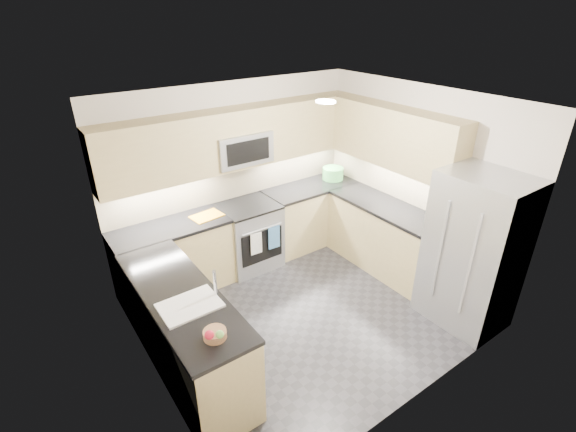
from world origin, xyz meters
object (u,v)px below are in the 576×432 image
object	(u,v)px
microwave	(240,148)
cutting_board	(207,216)
utensil_bowl	(333,173)
gas_range	(249,236)
refrigerator	(474,252)
fruit_basket	(215,334)

from	to	relation	value
microwave	cutting_board	xyz separation A→B (m)	(-0.60, -0.12, -0.75)
utensil_bowl	cutting_board	distance (m)	2.14
gas_range	refrigerator	xyz separation A→B (m)	(1.45, -2.43, 0.45)
gas_range	microwave	distance (m)	1.25
refrigerator	microwave	bearing A→B (deg)	119.62
utensil_bowl	refrigerator	bearing A→B (deg)	-91.91
microwave	fruit_basket	xyz separation A→B (m)	(-1.49, -2.13, -0.73)
fruit_basket	utensil_bowl	bearing A→B (deg)	34.06
gas_range	cutting_board	bearing A→B (deg)	179.97
utensil_bowl	gas_range	bearing A→B (deg)	-178.56
gas_range	cutting_board	xyz separation A→B (m)	(-0.60, 0.00, 0.49)
gas_range	utensil_bowl	bearing A→B (deg)	1.44
microwave	gas_range	bearing A→B (deg)	-90.00
microwave	refrigerator	size ratio (longest dim) A/B	0.42
cutting_board	fruit_basket	bearing A→B (deg)	-113.92
gas_range	fruit_basket	world-z (taller)	fruit_basket
refrigerator	fruit_basket	bearing A→B (deg)	171.91
gas_range	utensil_bowl	world-z (taller)	utensil_bowl
refrigerator	utensil_bowl	world-z (taller)	refrigerator
gas_range	microwave	size ratio (longest dim) A/B	1.20
cutting_board	microwave	bearing A→B (deg)	11.69
microwave	cutting_board	distance (m)	0.97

